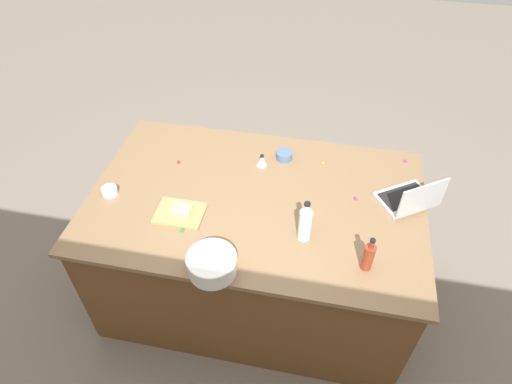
{
  "coord_description": "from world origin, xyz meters",
  "views": [
    {
      "loc": [
        -0.36,
        1.78,
        2.7
      ],
      "look_at": [
        0.0,
        0.0,
        0.95
      ],
      "focal_mm": 30.62,
      "sensor_mm": 36.0,
      "label": 1
    }
  ],
  "objects": [
    {
      "name": "cutting_board",
      "position": [
        0.39,
        0.21,
        0.91
      ],
      "size": [
        0.27,
        0.2,
        0.02
      ],
      "primitive_type": "cube",
      "color": "tan",
      "rests_on": "island_counter"
    },
    {
      "name": "candy_4",
      "position": [
        0.34,
        0.33,
        0.91
      ],
      "size": [
        0.02,
        0.02,
        0.02
      ],
      "primitive_type": "sphere",
      "color": "green",
      "rests_on": "island_counter"
    },
    {
      "name": "candy_0",
      "position": [
        -0.87,
        -0.51,
        0.91
      ],
      "size": [
        0.02,
        0.02,
        0.02
      ],
      "primitive_type": "sphere",
      "color": "#CC3399",
      "rests_on": "island_counter"
    },
    {
      "name": "butter_stick_left",
      "position": [
        0.38,
        0.19,
        0.94
      ],
      "size": [
        0.11,
        0.05,
        0.04
      ],
      "primitive_type": "cube",
      "rotation": [
        0.0,
        0.0,
        -0.13
      ],
      "color": "#F4E58C",
      "rests_on": "cutting_board"
    },
    {
      "name": "ramekin_small",
      "position": [
        -0.11,
        -0.39,
        0.93
      ],
      "size": [
        0.1,
        0.1,
        0.05
      ],
      "primitive_type": "cylinder",
      "color": "slate",
      "rests_on": "island_counter"
    },
    {
      "name": "ground_plane",
      "position": [
        0.0,
        0.0,
        0.0
      ],
      "size": [
        12.0,
        12.0,
        0.0
      ],
      "primitive_type": "plane",
      "color": "slate"
    },
    {
      "name": "island_counter",
      "position": [
        0.0,
        0.0,
        0.45
      ],
      "size": [
        1.95,
        1.24,
        0.9
      ],
      "color": "brown",
      "rests_on": "ground"
    },
    {
      "name": "mixing_bowl_large",
      "position": [
        0.11,
        0.55,
        0.96
      ],
      "size": [
        0.25,
        0.25,
        0.11
      ],
      "color": "white",
      "rests_on": "island_counter"
    },
    {
      "name": "butter_stick_right",
      "position": [
        0.38,
        0.23,
        0.94
      ],
      "size": [
        0.11,
        0.04,
        0.04
      ],
      "primitive_type": "cube",
      "rotation": [
        0.0,
        0.0,
        0.02
      ],
      "color": "#F4E58C",
      "rests_on": "cutting_board"
    },
    {
      "name": "bottle_soy",
      "position": [
        -0.64,
        0.37,
        0.99
      ],
      "size": [
        0.06,
        0.06,
        0.21
      ],
      "color": "maroon",
      "rests_on": "island_counter"
    },
    {
      "name": "candy_3",
      "position": [
        0.55,
        -0.22,
        0.91
      ],
      "size": [
        0.02,
        0.02,
        0.02
      ],
      "primitive_type": "sphere",
      "color": "red",
      "rests_on": "island_counter"
    },
    {
      "name": "kitchen_timer",
      "position": [
        0.02,
        -0.3,
        0.94
      ],
      "size": [
        0.07,
        0.07,
        0.08
      ],
      "color": "#B2B2B7",
      "rests_on": "island_counter"
    },
    {
      "name": "candy_1",
      "position": [
        -0.36,
        -0.39,
        0.91
      ],
      "size": [
        0.01,
        0.01,
        0.01
      ],
      "primitive_type": "sphere",
      "color": "yellow",
      "rests_on": "island_counter"
    },
    {
      "name": "laptop",
      "position": [
        -0.87,
        -0.13,
        0.95
      ],
      "size": [
        0.38,
        0.36,
        0.22
      ],
      "color": "#B7B7BC",
      "rests_on": "island_counter"
    },
    {
      "name": "ramekin_medium",
      "position": [
        0.85,
        0.13,
        0.92
      ],
      "size": [
        0.09,
        0.09,
        0.05
      ],
      "primitive_type": "cylinder",
      "color": "white",
      "rests_on": "island_counter"
    },
    {
      "name": "candy_2",
      "position": [
        -0.57,
        -0.11,
        0.91
      ],
      "size": [
        0.02,
        0.02,
        0.02
      ],
      "primitive_type": "sphere",
      "color": "#CC3399",
      "rests_on": "island_counter"
    },
    {
      "name": "bottle_vinegar",
      "position": [
        -0.31,
        0.24,
        1.0
      ],
      "size": [
        0.07,
        0.07,
        0.26
      ],
      "color": "white",
      "rests_on": "island_counter"
    }
  ]
}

